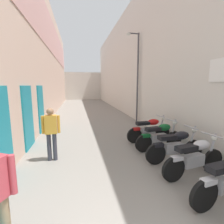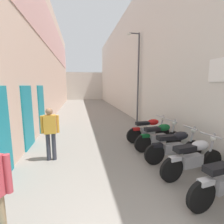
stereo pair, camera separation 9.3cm
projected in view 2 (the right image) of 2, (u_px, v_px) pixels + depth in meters
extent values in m
plane|color=gray|center=(93.00, 117.00, 11.63)|extent=(41.58, 41.58, 0.00)
cube|color=beige|center=(50.00, 60.00, 12.37)|extent=(0.40, 25.58, 8.18)
cube|color=teal|center=(28.00, 117.00, 5.92)|extent=(0.06, 1.10, 2.20)
cube|color=teal|center=(41.00, 109.00, 8.05)|extent=(0.06, 1.10, 2.20)
cube|color=#DBA39E|center=(52.00, 34.00, 12.13)|extent=(0.04, 25.58, 2.62)
cube|color=beige|center=(126.00, 65.00, 13.51)|extent=(0.40, 25.58, 7.73)
cube|color=white|center=(223.00, 69.00, 4.18)|extent=(0.04, 0.90, 0.60)
cube|color=beige|center=(84.00, 86.00, 26.60)|extent=(8.41, 2.00, 4.18)
cylinder|color=black|center=(201.00, 197.00, 2.90)|extent=(0.61, 0.17, 0.60)
cube|color=black|center=(218.00, 168.00, 2.94)|extent=(0.55, 0.30, 0.12)
cube|color=#B7B7BC|center=(206.00, 182.00, 2.88)|extent=(0.30, 0.18, 0.10)
cylinder|color=black|center=(212.00, 161.00, 4.25)|extent=(0.61, 0.18, 0.60)
cylinder|color=black|center=(172.00, 170.00, 3.82)|extent=(0.61, 0.18, 0.60)
cube|color=#9E9EA3|center=(191.00, 161.00, 4.00)|extent=(0.58, 0.29, 0.28)
ellipsoid|color=#B7B7BC|center=(200.00, 145.00, 4.02)|extent=(0.52, 0.33, 0.24)
cube|color=black|center=(185.00, 149.00, 3.86)|extent=(0.55, 0.30, 0.12)
cylinder|color=#9E9EA3|center=(211.00, 148.00, 4.17)|extent=(0.25, 0.10, 0.77)
cylinder|color=#9E9EA3|center=(210.00, 135.00, 4.09)|extent=(0.13, 0.58, 0.04)
sphere|color=silver|center=(213.00, 139.00, 4.15)|extent=(0.14, 0.14, 0.14)
cube|color=#B7B7BC|center=(175.00, 158.00, 3.80)|extent=(0.30, 0.18, 0.10)
cylinder|color=black|center=(192.00, 150.00, 4.97)|extent=(0.60, 0.11, 0.60)
cylinder|color=black|center=(154.00, 154.00, 4.67)|extent=(0.60, 0.11, 0.60)
cube|color=#9E9EA3|center=(173.00, 148.00, 4.79)|extent=(0.57, 0.23, 0.28)
ellipsoid|color=black|center=(180.00, 136.00, 4.79)|extent=(0.49, 0.29, 0.24)
cube|color=black|center=(166.00, 138.00, 4.68)|extent=(0.53, 0.25, 0.12)
cylinder|color=#9E9EA3|center=(191.00, 139.00, 4.90)|extent=(0.25, 0.07, 0.77)
cylinder|color=#9E9EA3|center=(190.00, 128.00, 4.83)|extent=(0.07, 0.58, 0.04)
sphere|color=silver|center=(193.00, 131.00, 4.87)|extent=(0.14, 0.14, 0.14)
cube|color=black|center=(157.00, 145.00, 4.65)|extent=(0.29, 0.16, 0.10)
cylinder|color=black|center=(174.00, 140.00, 5.94)|extent=(0.61, 0.17, 0.60)
cylinder|color=black|center=(143.00, 144.00, 5.53)|extent=(0.61, 0.17, 0.60)
cube|color=#9E9EA3|center=(158.00, 138.00, 5.70)|extent=(0.58, 0.28, 0.28)
ellipsoid|color=#0F5123|center=(164.00, 127.00, 5.72)|extent=(0.51, 0.33, 0.24)
cube|color=black|center=(152.00, 129.00, 5.57)|extent=(0.55, 0.29, 0.12)
cylinder|color=#9E9EA3|center=(173.00, 130.00, 5.86)|extent=(0.25, 0.10, 0.77)
cylinder|color=#9E9EA3|center=(172.00, 121.00, 5.79)|extent=(0.12, 0.58, 0.04)
sphere|color=silver|center=(174.00, 123.00, 5.84)|extent=(0.14, 0.14, 0.14)
cube|color=#0F5123|center=(145.00, 136.00, 5.51)|extent=(0.30, 0.18, 0.10)
cylinder|color=black|center=(162.00, 133.00, 6.76)|extent=(0.61, 0.14, 0.60)
cylinder|color=black|center=(134.00, 136.00, 6.40)|extent=(0.61, 0.14, 0.60)
cube|color=#9E9EA3|center=(148.00, 131.00, 6.54)|extent=(0.58, 0.26, 0.28)
ellipsoid|color=#AD1414|center=(153.00, 122.00, 6.55)|extent=(0.50, 0.31, 0.24)
cube|color=black|center=(142.00, 123.00, 6.42)|extent=(0.54, 0.27, 0.12)
cylinder|color=#9E9EA3|center=(161.00, 125.00, 6.68)|extent=(0.25, 0.08, 0.77)
cylinder|color=#9E9EA3|center=(160.00, 116.00, 6.61)|extent=(0.10, 0.58, 0.04)
sphere|color=silver|center=(163.00, 118.00, 6.66)|extent=(0.14, 0.14, 0.14)
cube|color=#AD1414|center=(136.00, 129.00, 6.38)|extent=(0.29, 0.17, 0.10)
cylinder|color=#8C7251|center=(2.00, 222.00, 2.21)|extent=(0.12, 0.12, 0.82)
cylinder|color=#B23D47|center=(8.00, 174.00, 2.13)|extent=(0.08, 0.08, 0.52)
cylinder|color=#383842|center=(48.00, 147.00, 4.94)|extent=(0.12, 0.12, 0.82)
cylinder|color=#383842|center=(54.00, 146.00, 4.97)|extent=(0.12, 0.12, 0.82)
cube|color=gold|center=(50.00, 124.00, 4.84)|extent=(0.36, 0.23, 0.54)
sphere|color=#997051|center=(49.00, 111.00, 4.78)|extent=(0.20, 0.20, 0.20)
cylinder|color=gold|center=(42.00, 125.00, 4.80)|extent=(0.08, 0.08, 0.52)
cylinder|color=gold|center=(58.00, 124.00, 4.89)|extent=(0.08, 0.08, 0.52)
cylinder|color=#47474C|center=(138.00, 79.00, 9.82)|extent=(0.10, 0.10, 5.14)
cylinder|color=#47474C|center=(134.00, 33.00, 9.37)|extent=(0.60, 0.07, 0.07)
ellipsoid|color=silver|center=(129.00, 34.00, 9.32)|extent=(0.28, 0.18, 0.14)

